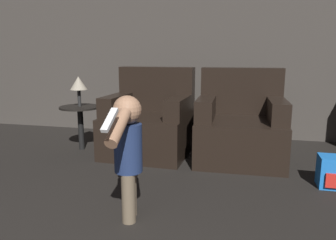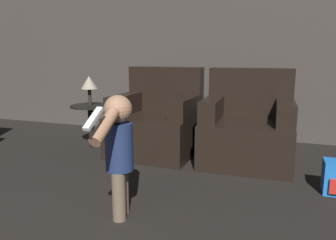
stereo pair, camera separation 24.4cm
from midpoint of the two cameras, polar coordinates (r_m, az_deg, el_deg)
wall_back at (r=4.26m, az=4.07°, el=15.03°), size 8.40×0.05×2.60m
armchair_left at (r=3.43m, az=0.06°, el=-0.58°), size 0.85×0.82×0.89m
armchair_right at (r=3.26m, az=15.70°, el=-1.65°), size 0.85×0.81×0.89m
person_toddler at (r=2.03m, az=-5.22°, el=-4.75°), size 0.17×0.54×0.79m
side_table at (r=3.68m, az=-11.52°, el=1.27°), size 0.43×0.43×0.48m
lamp at (r=3.64m, az=-11.73°, el=6.31°), size 0.18×0.18×0.32m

